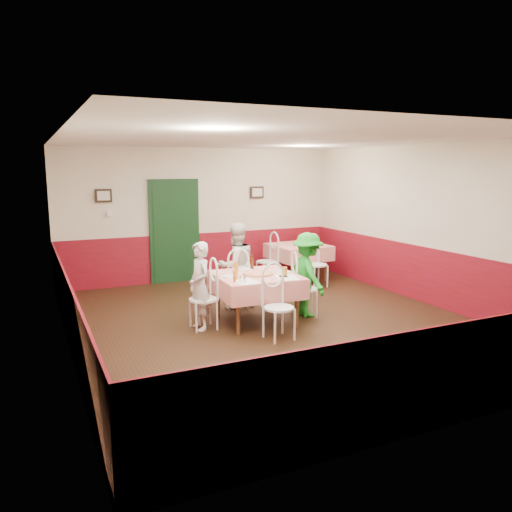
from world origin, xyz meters
name	(u,v)px	position (x,y,z in m)	size (l,w,h in m)	color
floor	(275,323)	(0.00, 0.00, 0.00)	(7.00, 7.00, 0.00)	black
ceiling	(276,139)	(0.00, 0.00, 2.80)	(7.00, 7.00, 0.00)	white
back_wall	(201,215)	(0.00, 3.50, 1.40)	(6.00, 0.10, 2.80)	beige
front_wall	(456,281)	(0.00, -3.50, 1.40)	(6.00, 0.10, 2.80)	beige
left_wall	(64,247)	(-3.00, 0.00, 1.40)	(0.10, 7.00, 2.80)	beige
right_wall	(427,225)	(3.00, 0.00, 1.40)	(0.10, 7.00, 2.80)	beige
wainscot_back	(202,256)	(0.00, 3.48, 0.50)	(6.00, 0.03, 1.00)	maroon
wainscot_front	(448,376)	(0.00, -3.48, 0.50)	(6.00, 0.03, 1.00)	maroon
wainscot_left	(69,315)	(-2.98, 0.00, 0.50)	(0.03, 7.00, 1.00)	maroon
wainscot_right	(424,275)	(2.98, 0.00, 0.50)	(0.03, 7.00, 1.00)	maroon
door	(175,233)	(-0.60, 3.45, 1.05)	(0.96, 0.06, 2.10)	black
picture_left	(103,196)	(-2.00, 3.45, 1.85)	(0.32, 0.03, 0.26)	black
picture_right	(257,192)	(1.30, 3.45, 1.85)	(0.32, 0.03, 0.26)	black
thermostat	(110,213)	(-1.90, 3.45, 1.50)	(0.10, 0.03, 0.10)	white
main_table	(256,299)	(-0.24, 0.17, 0.38)	(1.22, 1.22, 0.77)	red
second_table	(298,262)	(1.87, 2.55, 0.38)	(1.12, 1.12, 0.77)	red
chair_left	(203,299)	(-1.09, 0.21, 0.45)	(0.42, 0.42, 0.90)	white
chair_right	(305,289)	(0.61, 0.14, 0.45)	(0.42, 0.42, 0.90)	white
chair_far	(237,283)	(-0.20, 1.02, 0.45)	(0.42, 0.42, 0.90)	white
chair_near	(279,308)	(-0.28, -0.67, 0.45)	(0.42, 0.42, 0.90)	white
chair_second_a	(267,262)	(1.12, 2.55, 0.45)	(0.42, 0.42, 0.90)	white
chair_second_b	(317,265)	(1.87, 1.80, 0.45)	(0.42, 0.42, 0.90)	white
pizza	(258,274)	(-0.22, 0.15, 0.77)	(0.45, 0.45, 0.03)	#B74723
plate_left	(231,276)	(-0.66, 0.19, 0.77)	(0.25, 0.25, 0.01)	white
plate_right	(282,272)	(0.19, 0.13, 0.77)	(0.25, 0.25, 0.01)	white
plate_far	(245,269)	(-0.25, 0.58, 0.77)	(0.25, 0.25, 0.01)	white
glass_a	(235,275)	(-0.67, -0.03, 0.83)	(0.07, 0.07, 0.13)	#BF7219
glass_b	(285,271)	(0.13, -0.07, 0.83)	(0.07, 0.07, 0.13)	#BF7219
glass_c	(236,266)	(-0.40, 0.60, 0.83)	(0.07, 0.07, 0.13)	#BF7219
beer_bottle	(252,263)	(-0.14, 0.56, 0.87)	(0.06, 0.06, 0.22)	#381C0A
shaker_a	(241,279)	(-0.66, -0.20, 0.81)	(0.04, 0.04, 0.09)	silver
shaker_b	(245,280)	(-0.63, -0.28, 0.81)	(0.04, 0.04, 0.09)	silver
shaker_c	(235,279)	(-0.74, -0.16, 0.81)	(0.04, 0.04, 0.09)	#B23319
menu_left	(246,282)	(-0.58, -0.21, 0.76)	(0.30, 0.40, 0.00)	white
menu_right	(287,277)	(0.09, -0.22, 0.76)	(0.30, 0.40, 0.00)	white
wallet	(283,276)	(0.05, -0.17, 0.77)	(0.11, 0.09, 0.02)	black
diner_left	(200,286)	(-1.14, 0.22, 0.66)	(0.48, 0.32, 1.32)	gray
diner_far	(236,266)	(-0.20, 1.07, 0.74)	(0.72, 0.56, 1.47)	gray
diner_right	(308,275)	(0.66, 0.13, 0.68)	(0.88, 0.51, 1.37)	gray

